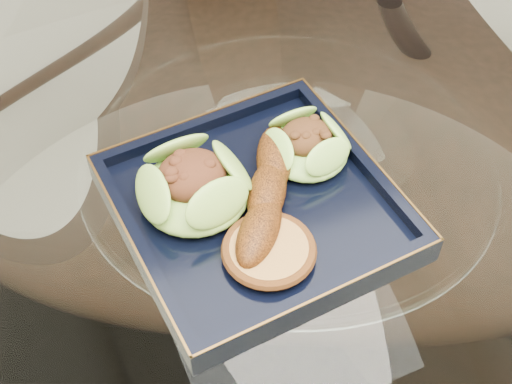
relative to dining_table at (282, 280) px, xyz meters
name	(u,v)px	position (x,y,z in m)	size (l,w,h in m)	color
dining_table	(282,280)	(0.00, 0.00, 0.00)	(1.13, 1.13, 0.77)	white
dining_chair	(304,85)	(0.22, 0.40, -0.08)	(0.48, 0.48, 0.93)	#321A10
navy_plate	(256,211)	(-0.04, -0.01, 0.17)	(0.27, 0.27, 0.02)	black
lettuce_wrap_left	(194,188)	(-0.10, 0.01, 0.20)	(0.11, 0.11, 0.04)	#63A12F
lettuce_wrap_right	(307,147)	(0.03, 0.03, 0.20)	(0.09, 0.09, 0.03)	#629E2E
roasted_plantain	(267,193)	(-0.03, -0.02, 0.20)	(0.18, 0.04, 0.03)	#662F0A
crumb_patty	(269,251)	(-0.05, -0.08, 0.19)	(0.08, 0.08, 0.02)	#B27D3B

